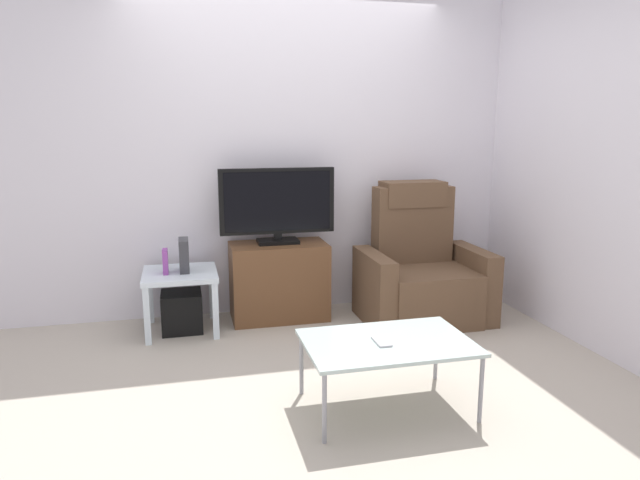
# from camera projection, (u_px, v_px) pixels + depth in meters

# --- Properties ---
(ground_plane) EXTENTS (6.40, 6.40, 0.00)m
(ground_plane) POSITION_uv_depth(u_px,v_px,m) (320.00, 357.00, 3.84)
(ground_plane) COLOR #B2A899
(wall_back) EXTENTS (6.40, 0.06, 2.60)m
(wall_back) POSITION_uv_depth(u_px,v_px,m) (287.00, 154.00, 4.66)
(wall_back) COLOR silver
(wall_back) RESTS_ON ground
(wall_side) EXTENTS (0.06, 4.48, 2.60)m
(wall_side) POSITION_uv_depth(u_px,v_px,m) (580.00, 158.00, 4.02)
(wall_side) COLOR silver
(wall_side) RESTS_ON ground
(tv_stand) EXTENTS (0.76, 0.42, 0.61)m
(tv_stand) POSITION_uv_depth(u_px,v_px,m) (279.00, 281.00, 4.57)
(tv_stand) COLOR brown
(tv_stand) RESTS_ON ground
(television) EXTENTS (0.90, 0.20, 0.59)m
(television) POSITION_uv_depth(u_px,v_px,m) (277.00, 204.00, 4.46)
(television) COLOR black
(television) RESTS_ON tv_stand
(recliner_armchair) EXTENTS (0.98, 0.78, 1.08)m
(recliner_armchair) POSITION_uv_depth(u_px,v_px,m) (421.00, 272.00, 4.58)
(recliner_armchair) COLOR brown
(recliner_armchair) RESTS_ON ground
(side_table) EXTENTS (0.54, 0.54, 0.46)m
(side_table) POSITION_uv_depth(u_px,v_px,m) (180.00, 281.00, 4.27)
(side_table) COLOR silver
(side_table) RESTS_ON ground
(subwoofer_box) EXTENTS (0.30, 0.30, 0.30)m
(subwoofer_box) POSITION_uv_depth(u_px,v_px,m) (182.00, 311.00, 4.32)
(subwoofer_box) COLOR black
(subwoofer_box) RESTS_ON ground
(book_upright) EXTENTS (0.04, 0.13, 0.18)m
(book_upright) POSITION_uv_depth(u_px,v_px,m) (165.00, 261.00, 4.20)
(book_upright) COLOR purple
(book_upright) RESTS_ON side_table
(game_console) EXTENTS (0.07, 0.20, 0.25)m
(game_console) POSITION_uv_depth(u_px,v_px,m) (184.00, 255.00, 4.25)
(game_console) COLOR #333338
(game_console) RESTS_ON side_table
(coffee_table) EXTENTS (0.90, 0.60, 0.39)m
(coffee_table) POSITION_uv_depth(u_px,v_px,m) (387.00, 345.00, 3.09)
(coffee_table) COLOR #B2C6C1
(coffee_table) RESTS_ON ground
(cell_phone) EXTENTS (0.07, 0.15, 0.01)m
(cell_phone) POSITION_uv_depth(u_px,v_px,m) (382.00, 342.00, 3.06)
(cell_phone) COLOR #B7B7BC
(cell_phone) RESTS_ON coffee_table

